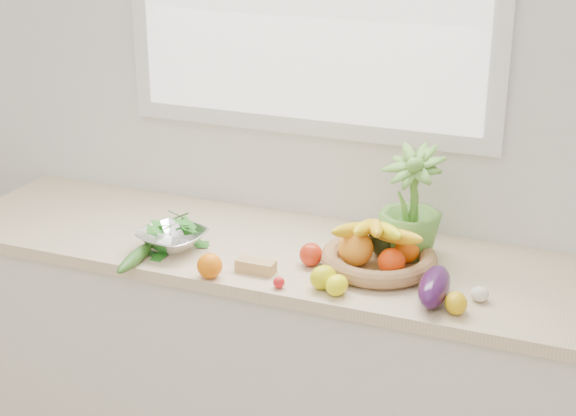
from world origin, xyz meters
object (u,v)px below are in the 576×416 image
at_px(cucumber, 135,257).
at_px(colander_with_spinach, 172,234).
at_px(potted_herb, 411,202).
at_px(fruit_basket, 378,252).
at_px(eggplant, 434,286).
at_px(apple, 311,255).

xyz_separation_m(cucumber, colander_with_spinach, (0.06, 0.13, 0.04)).
bearing_deg(potted_herb, fruit_basket, -121.42).
distance_m(cucumber, fruit_basket, 0.75).
relative_size(eggplant, colander_with_spinach, 0.94).
relative_size(potted_herb, fruit_basket, 0.79).
bearing_deg(fruit_basket, apple, -162.40).
xyz_separation_m(fruit_basket, colander_with_spinach, (-0.65, -0.12, 0.00)).
distance_m(apple, potted_herb, 0.35).
bearing_deg(eggplant, cucumber, -173.64).
distance_m(apple, colander_with_spinach, 0.45).
bearing_deg(eggplant, colander_with_spinach, 177.90).
distance_m(eggplant, cucumber, 0.92).
bearing_deg(cucumber, potted_herb, 25.30).
height_order(apple, potted_herb, potted_herb).
bearing_deg(potted_herb, cucumber, -154.70).
bearing_deg(eggplant, apple, 167.48).
height_order(eggplant, potted_herb, potted_herb).
bearing_deg(eggplant, fruit_basket, 144.23).
bearing_deg(eggplant, potted_herb, 118.64).
distance_m(potted_herb, colander_with_spinach, 0.76).
height_order(cucumber, potted_herb, potted_herb).
xyz_separation_m(potted_herb, fruit_basket, (-0.07, -0.11, -0.13)).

